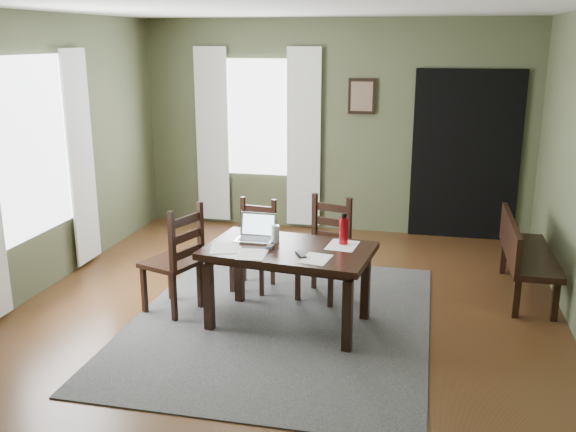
% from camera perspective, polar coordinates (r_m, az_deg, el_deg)
% --- Properties ---
extents(ground, '(5.00, 6.00, 0.01)m').
position_cam_1_polar(ground, '(5.81, -0.65, -9.41)').
color(ground, '#492C16').
extents(room_shell, '(5.02, 6.02, 2.71)m').
position_cam_1_polar(room_shell, '(5.31, -0.71, 8.58)').
color(room_shell, '#4A5135').
rests_on(room_shell, ground).
extents(rug, '(2.60, 3.20, 0.01)m').
position_cam_1_polar(rug, '(5.81, -0.65, -9.31)').
color(rug, '#3A3A3A').
rests_on(rug, ground).
extents(dining_table, '(1.50, 1.00, 0.70)m').
position_cam_1_polar(dining_table, '(5.52, 0.06, -3.68)').
color(dining_table, black).
rests_on(dining_table, rug).
extents(chair_end, '(0.57, 0.57, 1.02)m').
position_cam_1_polar(chair_end, '(5.92, -9.96, -3.92)').
color(chair_end, black).
rests_on(chair_end, rug).
extents(chair_back_left, '(0.43, 0.43, 0.89)m').
position_cam_1_polar(chair_back_left, '(6.43, -3.03, -2.68)').
color(chair_back_left, black).
rests_on(chair_back_left, rug).
extents(chair_back_right, '(0.53, 0.53, 0.98)m').
position_cam_1_polar(chair_back_right, '(6.19, 3.30, -3.01)').
color(chair_back_right, black).
rests_on(chair_back_right, rug).
extents(bench, '(0.44, 1.36, 0.76)m').
position_cam_1_polar(bench, '(6.64, 20.12, -2.89)').
color(bench, black).
rests_on(bench, ground).
extents(laptop, '(0.33, 0.26, 0.22)m').
position_cam_1_polar(laptop, '(5.72, -2.82, -1.50)').
color(laptop, '#B7B7BC').
rests_on(laptop, dining_table).
extents(computer_mouse, '(0.06, 0.09, 0.03)m').
position_cam_1_polar(computer_mouse, '(5.46, -1.60, -2.78)').
color(computer_mouse, '#3F3F42').
rests_on(computer_mouse, dining_table).
extents(tv_remote, '(0.12, 0.16, 0.02)m').
position_cam_1_polar(tv_remote, '(5.30, 1.14, -3.43)').
color(tv_remote, black).
rests_on(tv_remote, dining_table).
extents(drinking_glass, '(0.09, 0.09, 0.16)m').
position_cam_1_polar(drinking_glass, '(5.61, -1.13, -1.60)').
color(drinking_glass, silver).
rests_on(drinking_glass, dining_table).
extents(water_bottle, '(0.10, 0.10, 0.28)m').
position_cam_1_polar(water_bottle, '(5.57, 4.96, -1.26)').
color(water_bottle, '#AB0D16').
rests_on(water_bottle, dining_table).
extents(paper_a, '(0.30, 0.35, 0.00)m').
position_cam_1_polar(paper_a, '(5.50, -5.65, -2.85)').
color(paper_a, white).
rests_on(paper_a, dining_table).
extents(paper_b, '(0.26, 0.31, 0.00)m').
position_cam_1_polar(paper_b, '(5.22, 2.48, -3.82)').
color(paper_b, white).
rests_on(paper_b, dining_table).
extents(paper_d, '(0.28, 0.34, 0.00)m').
position_cam_1_polar(paper_d, '(5.56, 4.85, -2.62)').
color(paper_d, white).
rests_on(paper_d, dining_table).
extents(paper_e, '(0.25, 0.31, 0.00)m').
position_cam_1_polar(paper_e, '(5.32, -3.21, -3.43)').
color(paper_e, white).
rests_on(paper_e, dining_table).
extents(window_left, '(0.01, 1.30, 1.70)m').
position_cam_1_polar(window_left, '(6.55, -21.90, 5.67)').
color(window_left, white).
rests_on(window_left, ground).
extents(window_back, '(1.00, 0.01, 1.50)m').
position_cam_1_polar(window_back, '(8.46, -2.72, 8.73)').
color(window_back, white).
rests_on(window_back, ground).
extents(curtain_left_far, '(0.03, 0.48, 2.30)m').
position_cam_1_polar(curtain_left_far, '(7.26, -17.92, 4.88)').
color(curtain_left_far, silver).
rests_on(curtain_left_far, ground).
extents(curtain_back_left, '(0.44, 0.03, 2.30)m').
position_cam_1_polar(curtain_back_left, '(8.64, -6.75, 7.11)').
color(curtain_back_left, silver).
rests_on(curtain_back_left, ground).
extents(curtain_back_right, '(0.44, 0.03, 2.30)m').
position_cam_1_polar(curtain_back_right, '(8.32, 1.40, 6.89)').
color(curtain_back_right, silver).
rests_on(curtain_back_right, ground).
extents(framed_picture, '(0.34, 0.03, 0.44)m').
position_cam_1_polar(framed_picture, '(8.17, 6.58, 10.53)').
color(framed_picture, black).
rests_on(framed_picture, ground).
extents(doorway_back, '(1.30, 0.03, 2.10)m').
position_cam_1_polar(doorway_back, '(8.23, 15.49, 5.19)').
color(doorway_back, black).
rests_on(doorway_back, ground).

